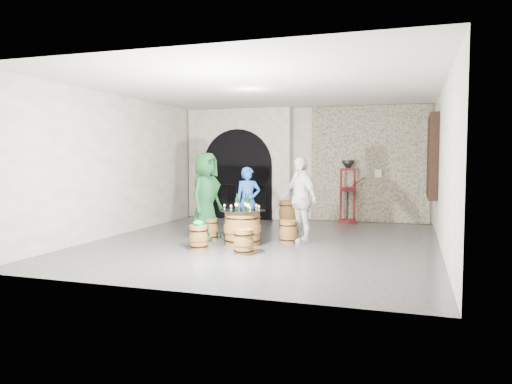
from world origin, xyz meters
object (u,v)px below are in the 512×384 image
(barrel_stool_near_left, at_px, (198,237))
(wine_bottle_left, at_px, (237,203))
(person_blue, at_px, (248,201))
(barrel_stool_left, at_px, (209,229))
(wine_bottle_center, at_px, (248,204))
(barrel_stool_near_right, at_px, (244,242))
(barrel_stool_far, at_px, (247,227))
(person_white, at_px, (300,200))
(wine_bottle_right, at_px, (246,202))
(corking_press, at_px, (348,187))
(barrel_stool_right, at_px, (288,232))
(person_green, at_px, (206,196))
(barrel_table, at_px, (242,227))
(side_barrel, at_px, (288,213))

(barrel_stool_near_left, height_order, wine_bottle_left, wine_bottle_left)
(person_blue, bearing_deg, wine_bottle_left, -108.03)
(barrel_stool_left, distance_m, wine_bottle_center, 1.28)
(barrel_stool_left, bearing_deg, wine_bottle_center, -22.15)
(barrel_stool_near_right, distance_m, barrel_stool_near_left, 1.01)
(barrel_stool_far, height_order, barrel_stool_near_right, same)
(barrel_stool_left, xyz_separation_m, person_white, (1.95, 0.29, 0.67))
(wine_bottle_right, bearing_deg, barrel_stool_left, 168.71)
(corking_press, bearing_deg, wine_bottle_left, -123.58)
(barrel_stool_near_left, height_order, corking_press, corking_press)
(barrel_stool_right, bearing_deg, barrel_stool_near_left, -139.48)
(barrel_stool_near_left, relative_size, wine_bottle_center, 1.44)
(corking_press, bearing_deg, barrel_stool_left, -134.82)
(barrel_stool_right, height_order, corking_press, corking_press)
(person_green, relative_size, wine_bottle_right, 5.81)
(barrel_table, distance_m, corking_press, 4.38)
(person_white, xyz_separation_m, corking_press, (0.55, 3.35, 0.10))
(barrel_stool_left, distance_m, wine_bottle_right, 1.11)
(barrel_stool_far, distance_m, barrel_stool_near_left, 1.73)
(barrel_table, relative_size, barrel_stool_near_left, 1.99)
(wine_bottle_left, xyz_separation_m, side_barrel, (0.28, 3.11, -0.53))
(barrel_stool_right, relative_size, wine_bottle_center, 1.44)
(barrel_stool_far, height_order, person_green, person_green)
(barrel_stool_near_right, relative_size, wine_bottle_left, 1.44)
(wine_bottle_right, bearing_deg, barrel_stool_far, 107.32)
(barrel_stool_right, bearing_deg, barrel_table, -147.42)
(barrel_stool_left, xyz_separation_m, side_barrel, (1.06, 2.74, 0.09))
(barrel_stool_near_right, xyz_separation_m, person_green, (-1.35, 1.34, 0.71))
(barrel_stool_near_left, relative_size, corking_press, 0.27)
(person_white, height_order, wine_bottle_center, person_white)
(corking_press, bearing_deg, barrel_stool_near_right, -114.55)
(barrel_stool_near_left, xyz_separation_m, side_barrel, (0.81, 3.85, 0.09))
(barrel_stool_far, height_order, wine_bottle_right, wine_bottle_right)
(barrel_stool_near_left, relative_size, person_white, 0.26)
(person_green, bearing_deg, barrel_stool_far, -46.14)
(barrel_stool_left, xyz_separation_m, barrel_stool_right, (1.72, 0.14, 0.00))
(barrel_stool_far, distance_m, wine_bottle_right, 1.00)
(barrel_table, xyz_separation_m, barrel_stool_left, (-0.90, 0.38, -0.13))
(barrel_table, relative_size, person_blue, 0.60)
(barrel_stool_near_right, distance_m, corking_press, 5.15)
(wine_bottle_center, distance_m, corking_press, 4.32)
(barrel_table, distance_m, wine_bottle_center, 0.51)
(barrel_stool_far, bearing_deg, wine_bottle_right, -72.68)
(barrel_stool_left, xyz_separation_m, barrel_stool_near_right, (1.25, -1.30, 0.00))
(barrel_stool_far, relative_size, corking_press, 0.27)
(barrel_stool_right, xyz_separation_m, wine_bottle_center, (-0.69, -0.56, 0.62))
(wine_bottle_left, bearing_deg, barrel_stool_far, 96.37)
(person_blue, relative_size, wine_bottle_left, 4.81)
(barrel_stool_far, xyz_separation_m, barrel_stool_near_right, (0.58, -1.86, 0.00))
(person_green, distance_m, wine_bottle_center, 1.23)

